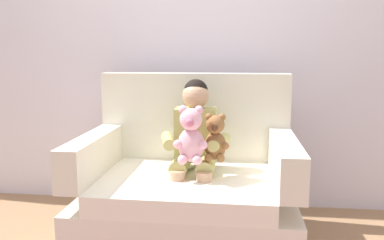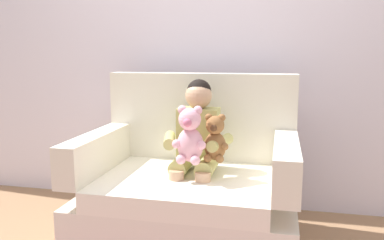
{
  "view_description": "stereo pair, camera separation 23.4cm",
  "coord_description": "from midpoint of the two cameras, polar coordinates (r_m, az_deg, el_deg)",
  "views": [
    {
      "loc": [
        0.31,
        -2.34,
        1.19
      ],
      "look_at": [
        0.03,
        -0.05,
        0.8
      ],
      "focal_mm": 36.99,
      "sensor_mm": 36.0,
      "label": 1
    },
    {
      "loc": [
        0.54,
        -2.3,
        1.19
      ],
      "look_at": [
        0.03,
        -0.05,
        0.8
      ],
      "focal_mm": 36.99,
      "sensor_mm": 36.0,
      "label": 2
    }
  ],
  "objects": [
    {
      "name": "seated_child",
      "position": [
        2.49,
        -2.34,
        -2.7
      ],
      "size": [
        0.45,
        0.39,
        0.82
      ],
      "rotation": [
        0.0,
        0.0,
        -0.1
      ],
      "color": "tan",
      "rests_on": "armchair"
    },
    {
      "name": "plush_brown",
      "position": [
        2.34,
        0.52,
        -2.72
      ],
      "size": [
        0.17,
        0.14,
        0.28
      ],
      "rotation": [
        0.0,
        0.0,
        0.12
      ],
      "color": "brown",
      "rests_on": "armchair"
    },
    {
      "name": "plush_pink",
      "position": [
        2.29,
        -3.07,
        -2.38
      ],
      "size": [
        0.2,
        0.16,
        0.34
      ],
      "rotation": [
        0.0,
        0.0,
        -0.22
      ],
      "color": "#EAA8BC",
      "rests_on": "armchair"
    },
    {
      "name": "armchair",
      "position": [
        2.56,
        -3.13,
        -10.1
      ],
      "size": [
        1.31,
        0.94,
        1.05
      ],
      "color": "silver",
      "rests_on": "ground"
    },
    {
      "name": "back_wall",
      "position": [
        3.1,
        -1.02,
        11.6
      ],
      "size": [
        6.0,
        0.1,
        2.6
      ],
      "primitive_type": "cube",
      "color": "silver",
      "rests_on": "ground"
    }
  ]
}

